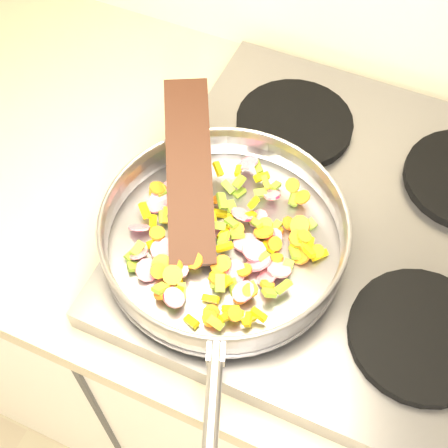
% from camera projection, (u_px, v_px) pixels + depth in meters
% --- Properties ---
extents(cooktop, '(0.60, 0.60, 0.04)m').
position_uv_depth(cooktop, '(347.00, 228.00, 0.93)').
color(cooktop, '#939399').
rests_on(cooktop, counter_top).
extents(grate_fl, '(0.19, 0.19, 0.02)m').
position_uv_depth(grate_fl, '(224.00, 259.00, 0.87)').
color(grate_fl, black).
rests_on(grate_fl, cooktop).
extents(grate_fr, '(0.19, 0.19, 0.02)m').
position_uv_depth(grate_fr, '(421.00, 335.00, 0.81)').
color(grate_fr, black).
rests_on(grate_fr, cooktop).
extents(grate_bl, '(0.19, 0.19, 0.02)m').
position_uv_depth(grate_bl, '(294.00, 123.00, 1.01)').
color(grate_bl, black).
rests_on(grate_bl, cooktop).
extents(saute_pan, '(0.38, 0.53, 0.06)m').
position_uv_depth(saute_pan, '(224.00, 234.00, 0.84)').
color(saute_pan, '#9E9EA5').
rests_on(saute_pan, grate_fl).
extents(vegetable_heap, '(0.28, 0.29, 0.05)m').
position_uv_depth(vegetable_heap, '(222.00, 242.00, 0.85)').
color(vegetable_heap, orange).
rests_on(vegetable_heap, saute_pan).
extents(wooden_spatula, '(0.18, 0.27, 0.09)m').
position_uv_depth(wooden_spatula, '(189.00, 169.00, 0.87)').
color(wooden_spatula, black).
rests_on(wooden_spatula, saute_pan).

